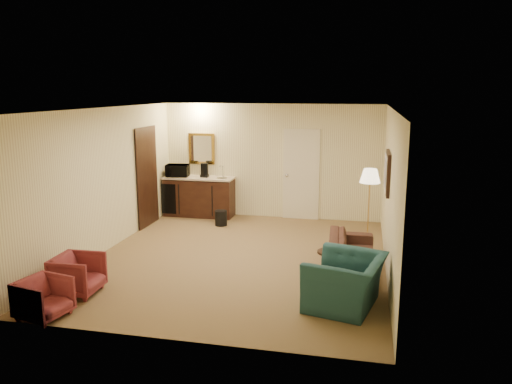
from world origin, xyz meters
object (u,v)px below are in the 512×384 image
at_px(coffee_maker, 204,170).
at_px(microwave, 177,169).
at_px(teal_armchair, 346,273).
at_px(wetbar_cabinet, 199,196).
at_px(rose_chair_near, 78,273).
at_px(sofa, 352,249).
at_px(rose_chair_far, 43,296).
at_px(floor_lamp, 369,206).
at_px(coffee_table, 341,265).
at_px(waste_bin, 221,218).

bearing_deg(coffee_maker, microwave, -158.14).
relative_size(teal_armchair, coffee_maker, 3.35).
bearing_deg(teal_armchair, wetbar_cabinet, -127.18).
bearing_deg(rose_chair_near, sofa, -67.17).
height_order(sofa, rose_chair_far, sofa).
distance_m(floor_lamp, microwave, 4.55).
xyz_separation_m(teal_armchair, coffee_table, (-0.10, 1.01, -0.25)).
xyz_separation_m(coffee_table, floor_lamp, (0.40, 2.00, 0.51)).
bearing_deg(rose_chair_near, wetbar_cabinet, -5.02).
distance_m(teal_armchair, rose_chair_near, 3.82).
bearing_deg(wetbar_cabinet, rose_chair_near, -93.03).
height_order(teal_armchair, coffee_maker, coffee_maker).
distance_m(rose_chair_near, rose_chair_far, 0.80).
height_order(rose_chair_near, coffee_maker, coffee_maker).
xyz_separation_m(coffee_table, waste_bin, (-2.72, 2.60, -0.06)).
xyz_separation_m(wetbar_cabinet, rose_chair_near, (-0.25, -4.72, -0.14)).
bearing_deg(rose_chair_near, waste_bin, -15.80).
xyz_separation_m(waste_bin, coffee_maker, (-0.60, 0.74, 0.92)).
relative_size(sofa, waste_bin, 5.85).
relative_size(wetbar_cabinet, teal_armchair, 1.51).
bearing_deg(rose_chair_near, floor_lamp, -52.32).
bearing_deg(waste_bin, microwave, 151.43).
distance_m(teal_armchair, rose_chair_far, 3.99).
xyz_separation_m(rose_chair_near, coffee_table, (3.70, 1.40, -0.10)).
distance_m(sofa, waste_bin, 3.63).
bearing_deg(floor_lamp, teal_armchair, -95.70).
bearing_deg(microwave, waste_bin, -35.38).
bearing_deg(sofa, coffee_maker, 47.14).
height_order(wetbar_cabinet, floor_lamp, floor_lamp).
height_order(sofa, waste_bin, sofa).
height_order(sofa, rose_chair_near, sofa).
distance_m(rose_chair_near, coffee_table, 3.96).
height_order(teal_armchair, rose_chair_near, teal_armchair).
bearing_deg(waste_bin, coffee_table, -43.68).
xyz_separation_m(sofa, coffee_table, (-0.15, -0.38, -0.16)).
xyz_separation_m(wetbar_cabinet, floor_lamp, (3.85, -1.32, 0.27)).
xyz_separation_m(wetbar_cabinet, waste_bin, (0.73, -0.72, -0.30)).
relative_size(coffee_table, floor_lamp, 0.53).
height_order(rose_chair_near, rose_chair_far, rose_chair_near).
bearing_deg(waste_bin, sofa, -37.74).
bearing_deg(floor_lamp, rose_chair_far, -134.31).
bearing_deg(microwave, sofa, -41.99).
bearing_deg(rose_chair_near, rose_chair_far, 178.01).
xyz_separation_m(rose_chair_far, floor_lamp, (4.10, 4.20, 0.44)).
height_order(wetbar_cabinet, coffee_table, wetbar_cabinet).
bearing_deg(microwave, wetbar_cabinet, -1.26).
relative_size(rose_chair_far, waste_bin, 1.78).
xyz_separation_m(rose_chair_far, microwave, (-0.25, 5.47, 0.80)).
bearing_deg(floor_lamp, coffee_table, -101.34).
bearing_deg(waste_bin, teal_armchair, -52.00).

